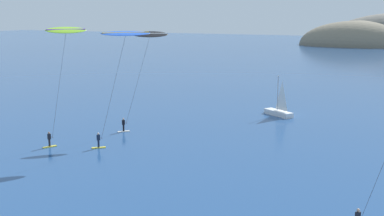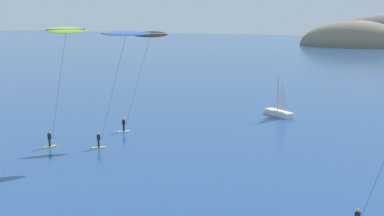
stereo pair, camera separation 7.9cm
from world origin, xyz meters
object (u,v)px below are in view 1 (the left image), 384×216
Objects in this scene: kitesurfer_black at (148,42)px; kitesurfer_lime at (64,41)px; sailboat_near at (277,111)px; kitesurfer_blue at (124,41)px.

kitesurfer_lime is at bearing -114.35° from kitesurfer_black.
kitesurfer_blue is at bearing -115.29° from sailboat_near.
kitesurfer_blue reaches higher than sailboat_near.
kitesurfer_black is at bearing 65.65° from kitesurfer_lime.
kitesurfer_black is at bearing -127.82° from sailboat_near.
sailboat_near is 32.11m from kitesurfer_lime.
kitesurfer_lime is at bearing -123.03° from sailboat_near.
kitesurfer_black is 10.85m from kitesurfer_lime.
sailboat_near is at bearing 56.97° from kitesurfer_lime.
kitesurfer_blue is at bearing -79.44° from kitesurfer_black.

